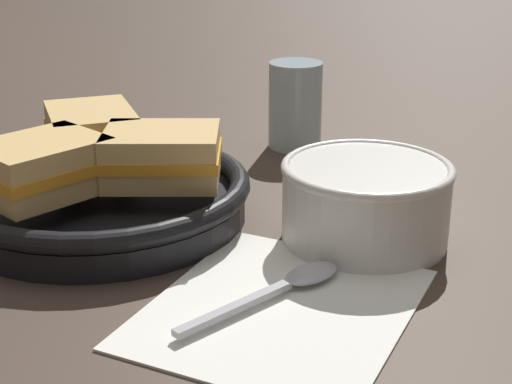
{
  "coord_description": "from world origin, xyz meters",
  "views": [
    {
      "loc": [
        -0.5,
        -0.35,
        0.28
      ],
      "look_at": [
        0.0,
        0.03,
        0.04
      ],
      "focal_mm": 55.0,
      "sensor_mm": 36.0,
      "label": 1
    }
  ],
  "objects_px": {
    "sandwich_near_right": "(162,156)",
    "drinking_glass": "(295,105)",
    "soup_bowl": "(366,197)",
    "skillet": "(103,197)",
    "spoon": "(292,282)",
    "sandwich_near_left": "(42,167)",
    "sandwich_far_left": "(92,133)"
  },
  "relations": [
    {
      "from": "sandwich_near_left",
      "to": "spoon",
      "type": "bearing_deg",
      "value": -77.96
    },
    {
      "from": "sandwich_near_right",
      "to": "skillet",
      "type": "bearing_deg",
      "value": 114.37
    },
    {
      "from": "soup_bowl",
      "to": "sandwich_near_left",
      "type": "distance_m",
      "value": 0.27
    },
    {
      "from": "sandwich_near_right",
      "to": "soup_bowl",
      "type": "bearing_deg",
      "value": -63.58
    },
    {
      "from": "skillet",
      "to": "soup_bowl",
      "type": "bearing_deg",
      "value": -64.09
    },
    {
      "from": "drinking_glass",
      "to": "skillet",
      "type": "bearing_deg",
      "value": 176.83
    },
    {
      "from": "sandwich_near_right",
      "to": "drinking_glass",
      "type": "xyz_separation_m",
      "value": [
        0.26,
        0.04,
        -0.02
      ]
    },
    {
      "from": "spoon",
      "to": "sandwich_near_right",
      "type": "relative_size",
      "value": 1.21
    },
    {
      "from": "sandwich_far_left",
      "to": "skillet",
      "type": "bearing_deg",
      "value": -125.63
    },
    {
      "from": "sandwich_near_right",
      "to": "drinking_glass",
      "type": "relative_size",
      "value": 1.29
    },
    {
      "from": "spoon",
      "to": "skillet",
      "type": "relative_size",
      "value": 0.58
    },
    {
      "from": "soup_bowl",
      "to": "sandwich_near_left",
      "type": "xyz_separation_m",
      "value": [
        -0.16,
        0.22,
        0.03
      ]
    },
    {
      "from": "spoon",
      "to": "sandwich_far_left",
      "type": "distance_m",
      "value": 0.27
    },
    {
      "from": "sandwich_far_left",
      "to": "soup_bowl",
      "type": "bearing_deg",
      "value": -75.12
    },
    {
      "from": "soup_bowl",
      "to": "skillet",
      "type": "xyz_separation_m",
      "value": [
        -0.1,
        0.21,
        -0.02
      ]
    },
    {
      "from": "spoon",
      "to": "sandwich_near_right",
      "type": "bearing_deg",
      "value": 87.99
    },
    {
      "from": "spoon",
      "to": "sandwich_near_left",
      "type": "xyz_separation_m",
      "value": [
        -0.05,
        0.22,
        0.06
      ]
    },
    {
      "from": "sandwich_near_right",
      "to": "sandwich_far_left",
      "type": "relative_size",
      "value": 1.0
    },
    {
      "from": "sandwich_near_right",
      "to": "sandwich_far_left",
      "type": "distance_m",
      "value": 0.1
    },
    {
      "from": "soup_bowl",
      "to": "spoon",
      "type": "relative_size",
      "value": 0.93
    },
    {
      "from": "soup_bowl",
      "to": "spoon",
      "type": "bearing_deg",
      "value": -178.3
    },
    {
      "from": "sandwich_near_left",
      "to": "sandwich_near_right",
      "type": "height_order",
      "value": "same"
    },
    {
      "from": "soup_bowl",
      "to": "sandwich_near_left",
      "type": "height_order",
      "value": "sandwich_near_left"
    },
    {
      "from": "sandwich_near_left",
      "to": "sandwich_near_right",
      "type": "relative_size",
      "value": 0.86
    },
    {
      "from": "soup_bowl",
      "to": "skillet",
      "type": "bearing_deg",
      "value": 115.91
    },
    {
      "from": "sandwich_near_left",
      "to": "sandwich_far_left",
      "type": "height_order",
      "value": "same"
    },
    {
      "from": "spoon",
      "to": "sandwich_near_right",
      "type": "distance_m",
      "value": 0.17
    },
    {
      "from": "soup_bowl",
      "to": "drinking_glass",
      "type": "distance_m",
      "value": 0.27
    },
    {
      "from": "spoon",
      "to": "drinking_glass",
      "type": "height_order",
      "value": "drinking_glass"
    },
    {
      "from": "sandwich_near_left",
      "to": "drinking_glass",
      "type": "distance_m",
      "value": 0.34
    },
    {
      "from": "sandwich_near_right",
      "to": "drinking_glass",
      "type": "height_order",
      "value": "drinking_glass"
    },
    {
      "from": "sandwich_near_right",
      "to": "drinking_glass",
      "type": "bearing_deg",
      "value": 8.17
    }
  ]
}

